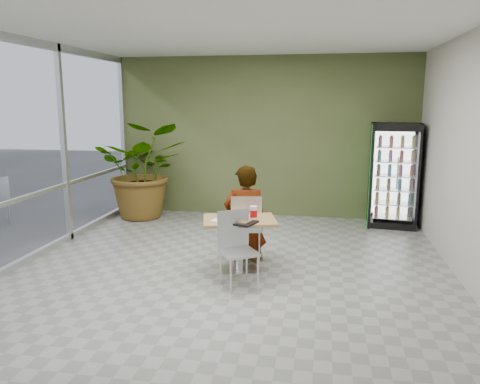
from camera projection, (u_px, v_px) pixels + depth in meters
name	position (u px, v px, depth m)	size (l,w,h in m)	color
ground	(230.00, 275.00, 6.31)	(7.00, 7.00, 0.00)	gray
room_envelope	(229.00, 157.00, 6.00)	(6.00, 7.00, 3.20)	beige
storefront_frame	(19.00, 153.00, 6.52)	(0.10, 7.00, 3.20)	silver
dining_table	(239.00, 234.00, 6.33)	(1.10, 0.89, 0.75)	#AD854A
chair_far	(246.00, 223.00, 6.76)	(0.51, 0.52, 0.99)	silver
chair_near	(236.00, 242.00, 5.89)	(0.58, 0.58, 0.95)	silver
seated_woman	(245.00, 223.00, 6.82)	(0.63, 0.41, 1.71)	black
pizza_plate	(242.00, 216.00, 6.37)	(0.33, 0.32, 0.03)	white
soda_cup	(254.00, 213.00, 6.24)	(0.10, 0.10, 0.18)	white
napkin_stack	(218.00, 221.00, 6.14)	(0.16, 0.16, 0.02)	white
cafeteria_tray	(239.00, 222.00, 6.06)	(0.43, 0.32, 0.02)	black
beverage_fridge	(394.00, 175.00, 8.65)	(0.95, 0.77, 1.92)	black
potted_plant	(144.00, 170.00, 9.32)	(1.73, 1.49, 1.92)	#366A2A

